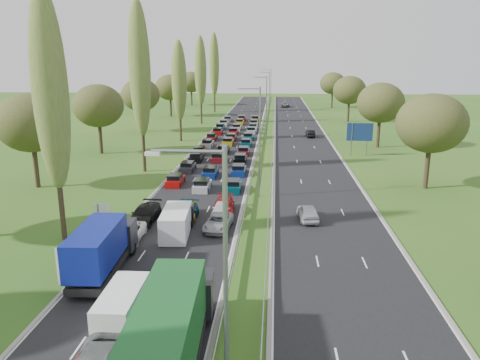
# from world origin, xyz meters

# --- Properties ---
(ground) EXTENTS (260.00, 260.00, 0.00)m
(ground) POSITION_xyz_m (4.50, 80.00, 0.00)
(ground) COLOR #27591B
(ground) RESTS_ON ground
(near_carriageway) EXTENTS (10.50, 215.00, 0.04)m
(near_carriageway) POSITION_xyz_m (-2.25, 82.50, 0.00)
(near_carriageway) COLOR black
(near_carriageway) RESTS_ON ground
(far_carriageway) EXTENTS (10.50, 215.00, 0.04)m
(far_carriageway) POSITION_xyz_m (11.25, 82.50, 0.00)
(far_carriageway) COLOR black
(far_carriageway) RESTS_ON ground
(central_reservation) EXTENTS (2.36, 215.00, 0.32)m
(central_reservation) POSITION_xyz_m (4.50, 82.50, 0.55)
(central_reservation) COLOR gray
(central_reservation) RESTS_ON ground
(lamp_columns) EXTENTS (0.18, 140.18, 12.00)m
(lamp_columns) POSITION_xyz_m (4.50, 78.00, 6.00)
(lamp_columns) COLOR gray
(lamp_columns) RESTS_ON ground
(poplar_row) EXTENTS (2.80, 127.80, 22.44)m
(poplar_row) POSITION_xyz_m (-11.50, 68.17, 12.39)
(poplar_row) COLOR #2D2116
(poplar_row) RESTS_ON ground
(woodland_left) EXTENTS (8.00, 166.00, 11.10)m
(woodland_left) POSITION_xyz_m (-22.00, 62.63, 7.68)
(woodland_left) COLOR #2D2116
(woodland_left) RESTS_ON ground
(woodland_right) EXTENTS (8.00, 153.00, 11.10)m
(woodland_right) POSITION_xyz_m (24.00, 66.67, 7.68)
(woodland_right) COLOR #2D2116
(woodland_right) RESTS_ON ground
(traffic_queue_fill) EXTENTS (9.07, 69.07, 0.80)m
(traffic_queue_fill) POSITION_xyz_m (-2.24, 77.49, 0.44)
(traffic_queue_fill) COLOR #A50C0A
(traffic_queue_fill) RESTS_ON ground
(near_car_2) EXTENTS (2.46, 4.97, 1.36)m
(near_car_2) POSITION_xyz_m (-5.96, 29.01, 0.70)
(near_car_2) COLOR white
(near_car_2) RESTS_ON near_carriageway
(near_car_3) EXTENTS (2.38, 5.41, 1.54)m
(near_car_3) POSITION_xyz_m (-5.86, 33.69, 0.79)
(near_car_3) COLOR black
(near_car_3) RESTS_ON near_carriageway
(near_car_7) EXTENTS (2.56, 5.43, 1.53)m
(near_car_7) POSITION_xyz_m (-2.29, 33.96, 0.79)
(near_car_7) COLOR #053A4B
(near_car_7) RESTS_ON near_carriageway
(near_car_8) EXTENTS (2.01, 4.33, 1.44)m
(near_car_8) POSITION_xyz_m (-2.08, 35.32, 0.74)
(near_car_8) COLOR #B9800C
(near_car_8) RESTS_ON near_carriageway
(near_car_9) EXTENTS (1.93, 4.57, 1.47)m
(near_car_9) POSITION_xyz_m (1.18, 15.84, 0.75)
(near_car_9) COLOR black
(near_car_9) RESTS_ON near_carriageway
(near_car_10) EXTENTS (2.55, 4.87, 1.31)m
(near_car_10) POSITION_xyz_m (1.23, 32.31, 0.67)
(near_car_10) COLOR #9DA1A6
(near_car_10) RESTS_ON near_carriageway
(near_car_11) EXTENTS (2.28, 5.00, 1.42)m
(near_car_11) POSITION_xyz_m (1.25, 36.84, 0.73)
(near_car_11) COLOR #990910
(near_car_11) RESTS_ON near_carriageway
(near_car_12) EXTENTS (1.94, 4.37, 1.46)m
(near_car_12) POSITION_xyz_m (1.15, 36.08, 0.75)
(near_car_12) COLOR silver
(near_car_12) RESTS_ON near_carriageway
(far_car_0) EXTENTS (2.08, 4.49, 1.49)m
(far_car_0) POSITION_xyz_m (9.38, 35.50, 0.76)
(far_car_0) COLOR silver
(far_car_0) RESTS_ON far_carriageway
(far_car_1) EXTENTS (1.68, 4.39, 1.43)m
(far_car_1) POSITION_xyz_m (13.10, 85.49, 0.73)
(far_car_1) COLOR black
(far_car_1) RESTS_ON far_carriageway
(far_car_2) EXTENTS (2.81, 5.58, 1.51)m
(far_car_2) POSITION_xyz_m (9.26, 146.70, 0.78)
(far_car_2) COLOR slate
(far_car_2) RESTS_ON far_carriageway
(blue_lorry) EXTENTS (2.46, 8.87, 3.75)m
(blue_lorry) POSITION_xyz_m (-5.80, 22.76, 1.95)
(blue_lorry) COLOR black
(blue_lorry) RESTS_ON near_carriageway
(green_lorry) EXTENTS (2.64, 14.26, 4.22)m
(green_lorry) POSITION_xyz_m (1.43, 11.21, 2.26)
(green_lorry) COLOR black
(green_lorry) RESTS_ON near_carriageway
(white_van_front) EXTENTS (2.02, 5.16, 2.07)m
(white_van_front) POSITION_xyz_m (-2.37, 16.72, 1.06)
(white_van_front) COLOR white
(white_van_front) RESTS_ON near_carriageway
(white_van_rear) EXTENTS (2.21, 5.65, 2.27)m
(white_van_rear) POSITION_xyz_m (-2.22, 30.83, 1.16)
(white_van_rear) COLOR white
(white_van_rear) RESTS_ON near_carriageway
(info_sign) EXTENTS (1.50, 0.22, 2.10)m
(info_sign) POSITION_xyz_m (-9.40, 32.47, 1.37)
(info_sign) COLOR gray
(info_sign) RESTS_ON ground
(direction_sign) EXTENTS (4.00, 0.25, 5.20)m
(direction_sign) POSITION_xyz_m (19.40, 67.06, 3.57)
(direction_sign) COLOR gray
(direction_sign) RESTS_ON ground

